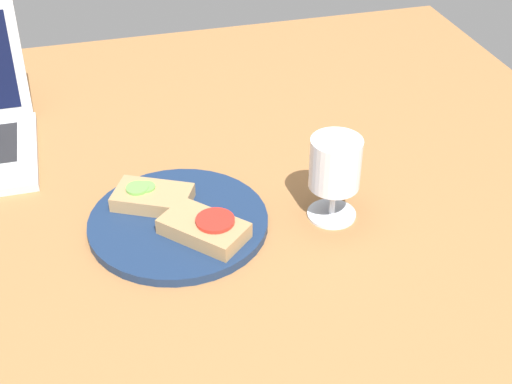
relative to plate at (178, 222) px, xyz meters
The scene contains 5 objects.
wooden_table 4.12cm from the plate, 64.97° to the right, with size 140.00×140.00×3.00cm, color #9E6B3D.
plate is the anchor object (origin of this frame).
sandwich_with_cucumber 5.58cm from the plate, 122.16° to the left, with size 12.38×10.48×2.52cm.
sandwich_with_tomato 5.64cm from the plate, 57.32° to the right, with size 12.33×12.62×2.78cm.
wine_glass 22.89cm from the plate, ahead, with size 7.07×7.07×12.42cm.
Camera 1 is at (-11.47, -74.61, 64.41)cm, focal length 50.00 mm.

